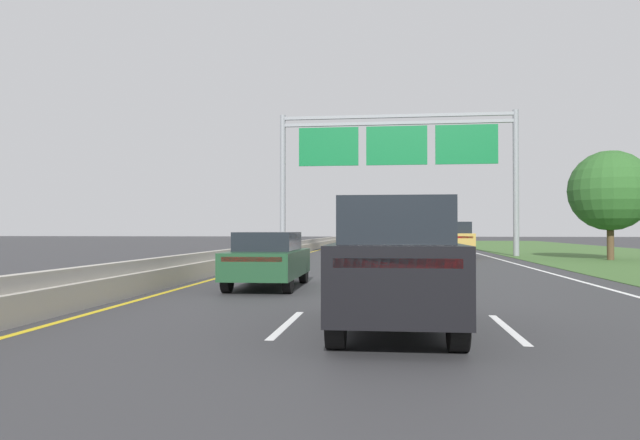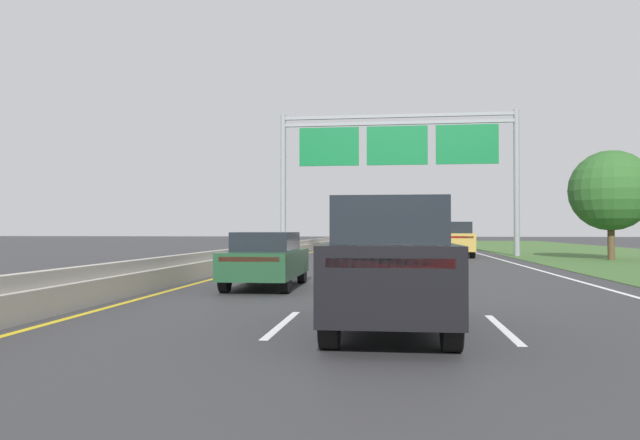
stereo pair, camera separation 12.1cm
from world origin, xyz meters
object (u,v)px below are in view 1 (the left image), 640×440
car_silver_centre_lane_sedan (395,244)px  pickup_truck_white (436,237)px  roadside_tree_mid (610,191)px  overhead_sign_gantry (397,153)px  car_gold_right_lane_suv (455,239)px  car_darkgreen_left_lane_sedan (268,259)px  car_black_centre_lane_suv (394,263)px

car_silver_centre_lane_sedan → pickup_truck_white: bearing=-14.2°
roadside_tree_mid → car_silver_centre_lane_sedan: bearing=-179.9°
pickup_truck_white → roadside_tree_mid: (8.21, -14.25, 2.68)m
overhead_sign_gantry → pickup_truck_white: bearing=72.4°
overhead_sign_gantry → car_silver_centre_lane_sedan: bearing=-91.7°
car_gold_right_lane_suv → pickup_truck_white: bearing=3.1°
car_darkgreen_left_lane_sedan → pickup_truck_white: bearing=-13.4°
car_black_centre_lane_suv → car_darkgreen_left_lane_sedan: car_black_centre_lane_suv is taller
car_black_centre_lane_suv → car_darkgreen_left_lane_sedan: 7.59m
car_black_centre_lane_suv → pickup_truck_white: bearing=-5.8°
pickup_truck_white → roadside_tree_mid: bearing=-150.1°
overhead_sign_gantry → roadside_tree_mid: bearing=-20.3°
car_gold_right_lane_suv → car_darkgreen_left_lane_sedan: 21.31m
car_silver_centre_lane_sedan → roadside_tree_mid: size_ratio=0.75×
overhead_sign_gantry → car_silver_centre_lane_sedan: size_ratio=3.40×
overhead_sign_gantry → car_darkgreen_left_lane_sedan: (-3.81, -21.19, -5.69)m
car_darkgreen_left_lane_sedan → car_silver_centre_lane_sedan: bearing=-13.0°
car_gold_right_lane_suv → car_black_centre_lane_suv: bearing=173.3°
car_gold_right_lane_suv → car_darkgreen_left_lane_sedan: bearing=161.4°
pickup_truck_white → roadside_tree_mid: 16.66m
pickup_truck_white → car_gold_right_lane_suv: pickup_truck_white is taller
overhead_sign_gantry → car_gold_right_lane_suv: 6.56m
car_gold_right_lane_suv → roadside_tree_mid: (7.87, -3.02, 2.65)m
overhead_sign_gantry → car_gold_right_lane_suv: overhead_sign_gantry is taller
overhead_sign_gantry → pickup_truck_white: (3.18, 10.04, -5.44)m
car_darkgreen_left_lane_sedan → car_gold_right_lane_suv: bearing=-20.9°
car_black_centre_lane_suv → car_darkgreen_left_lane_sedan: (-3.50, 6.72, -0.28)m
overhead_sign_gantry → car_silver_centre_lane_sedan: (-0.13, -4.24, -5.69)m
car_black_centre_lane_suv → car_darkgreen_left_lane_sedan: size_ratio=1.07×
roadside_tree_mid → pickup_truck_white: bearing=119.9°
overhead_sign_gantry → car_silver_centre_lane_sedan: overhead_sign_gantry is taller
car_silver_centre_lane_sedan → car_darkgreen_left_lane_sedan: same height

